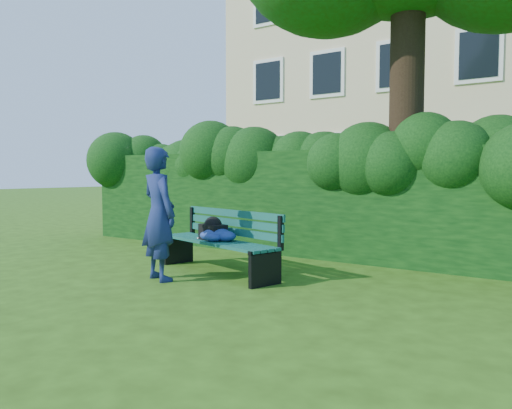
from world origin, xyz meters
The scene contains 5 objects.
ground centered at (0.00, 0.00, 0.00)m, with size 80.00×80.00×0.00m, color #2C4A11.
apartment_building centered at (0.00, 13.99, 6.00)m, with size 16.00×8.08×12.00m.
hedge centered at (0.00, 2.20, 0.90)m, with size 10.00×1.00×1.80m.
park_bench centered at (-0.20, -0.04, 0.50)m, with size 2.25×1.11×0.89m.
man_reading centered at (-0.55, -0.85, 0.88)m, with size 0.64×0.42×1.76m, color navy.
Camera 1 is at (4.26, -5.50, 1.42)m, focal length 35.00 mm.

